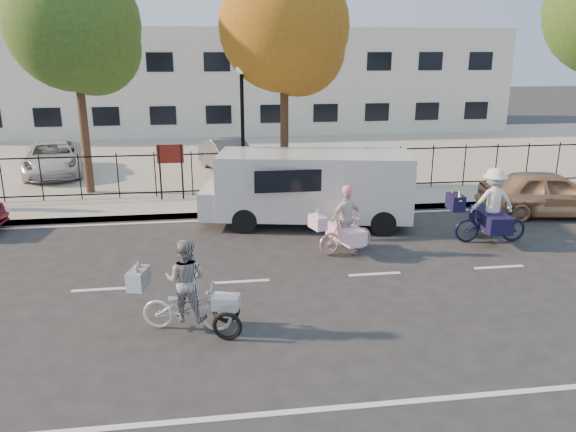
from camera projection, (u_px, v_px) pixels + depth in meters
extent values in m
plane|color=#333334|center=(242.00, 282.00, 12.29)|extent=(120.00, 120.00, 0.00)
cube|color=#A8A399|center=(232.00, 214.00, 17.06)|extent=(60.00, 0.10, 0.15)
cube|color=#A8A399|center=(230.00, 205.00, 18.05)|extent=(60.00, 2.20, 0.15)
cube|color=#A8A399|center=(222.00, 155.00, 26.49)|extent=(60.00, 15.60, 0.15)
cube|color=silver|center=(216.00, 80.00, 35.14)|extent=(34.00, 10.00, 6.00)
cylinder|color=black|center=(243.00, 137.00, 18.19)|extent=(0.12, 0.12, 4.00)
sphere|color=white|center=(241.00, 68.00, 17.57)|extent=(0.36, 0.36, 0.36)
cylinder|color=black|center=(160.00, 173.00, 18.14)|extent=(0.06, 0.06, 1.80)
cylinder|color=black|center=(182.00, 172.00, 18.23)|extent=(0.06, 0.06, 1.80)
cube|color=#59140F|center=(170.00, 154.00, 18.02)|extent=(0.85, 0.04, 0.60)
imported|color=white|center=(187.00, 307.00, 10.10)|extent=(1.73, 0.95, 0.86)
imported|color=white|center=(185.00, 280.00, 9.95)|extent=(0.85, 0.73, 1.51)
cube|color=white|center=(139.00, 279.00, 10.03)|extent=(0.41, 0.58, 0.34)
cone|color=white|center=(138.00, 264.00, 10.08)|extent=(0.13, 0.13, 0.17)
cone|color=white|center=(137.00, 269.00, 9.86)|extent=(0.13, 0.13, 0.17)
torus|color=black|center=(227.00, 326.00, 9.76)|extent=(0.54, 0.20, 0.54)
torus|color=black|center=(226.00, 309.00, 10.40)|extent=(0.54, 0.20, 0.54)
cube|color=white|center=(226.00, 302.00, 9.99)|extent=(0.55, 0.44, 0.24)
imported|color=#DAA6AE|center=(346.00, 235.00, 13.95)|extent=(1.56, 0.87, 0.90)
imported|color=silver|center=(346.00, 218.00, 13.82)|extent=(0.90, 0.59, 1.42)
cube|color=#FFC2DD|center=(318.00, 222.00, 13.48)|extent=(0.41, 0.55, 0.32)
cone|color=silver|center=(318.00, 211.00, 13.39)|extent=(0.11, 0.11, 0.29)
cube|color=#FFC2DD|center=(346.00, 233.00, 13.94)|extent=(0.84, 1.27, 0.36)
sphere|color=pink|center=(347.00, 190.00, 13.62)|extent=(0.25, 0.25, 0.25)
imported|color=black|center=(490.00, 224.00, 14.72)|extent=(1.93, 0.79, 0.99)
imported|color=white|center=(493.00, 201.00, 14.54)|extent=(1.16, 0.72, 1.73)
cube|color=black|center=(455.00, 202.00, 14.48)|extent=(0.37, 0.63, 0.40)
cone|color=yellow|center=(453.00, 192.00, 14.60)|extent=(0.13, 0.26, 0.36)
cone|color=yellow|center=(460.00, 196.00, 14.23)|extent=(0.13, 0.26, 0.36)
cube|color=black|center=(491.00, 220.00, 14.68)|extent=(0.71, 1.47, 0.44)
cube|color=white|center=(314.00, 184.00, 15.95)|extent=(5.67, 3.01, 1.79)
cube|color=white|center=(211.00, 205.00, 15.70)|extent=(0.87, 2.00, 0.80)
cylinder|color=black|center=(251.00, 225.00, 15.11)|extent=(0.73, 0.39, 0.70)
cylinder|color=black|center=(246.00, 207.00, 16.77)|extent=(0.73, 0.39, 0.70)
cylinder|color=black|center=(386.00, 219.00, 15.62)|extent=(0.73, 0.39, 0.70)
cylinder|color=black|center=(369.00, 202.00, 17.28)|extent=(0.73, 0.39, 0.70)
imported|color=tan|center=(549.00, 193.00, 16.98)|extent=(4.28, 2.21, 1.39)
imported|color=silver|center=(53.00, 158.00, 21.94)|extent=(2.97, 4.90, 1.27)
imported|color=#53555C|center=(229.00, 156.00, 22.38)|extent=(2.54, 4.13, 1.28)
cylinder|color=#442D1D|center=(84.00, 125.00, 18.68)|extent=(0.28, 0.28, 4.93)
sphere|color=#385B1E|center=(73.00, 24.00, 17.77)|extent=(4.23, 4.23, 4.23)
sphere|color=#385B1E|center=(93.00, 47.00, 18.23)|extent=(3.10, 3.10, 3.10)
cylinder|color=#442D1D|center=(284.00, 125.00, 18.77)|extent=(0.28, 0.28, 4.88)
sphere|color=#9F6219|center=(284.00, 26.00, 17.87)|extent=(4.18, 4.18, 4.18)
sphere|color=#9F6219|center=(299.00, 49.00, 18.33)|extent=(3.07, 3.07, 3.07)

